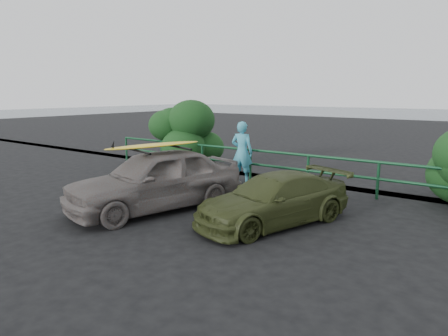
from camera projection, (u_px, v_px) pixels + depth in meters
The scene contains 8 objects.
ground at pixel (164, 227), 8.44m from camera, with size 80.00×80.00×0.00m, color black.
guardrail at pixel (278, 168), 12.32m from camera, with size 14.00×0.08×1.04m, color #124023, non-canonical shape.
shrub_left at pixel (172, 137), 15.29m from camera, with size 3.20×2.40×2.30m, color #184118, non-canonical shape.
sedan at pixel (156, 179), 9.66m from camera, with size 1.75×4.35×1.48m, color #675F5C.
olive_vehicle at pixel (274, 199), 8.63m from camera, with size 1.50×3.69×1.07m, color #353D1B.
man at pixel (242, 152), 12.56m from camera, with size 0.71×0.46×1.93m, color #40A6C1.
roof_rack at pixel (155, 148), 9.52m from camera, with size 1.59×1.11×0.05m, color black, non-canonical shape.
surfboard at pixel (154, 145), 9.51m from camera, with size 0.52×2.50×0.07m, color yellow.
Camera 1 is at (5.75, -5.78, 2.80)m, focal length 32.00 mm.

